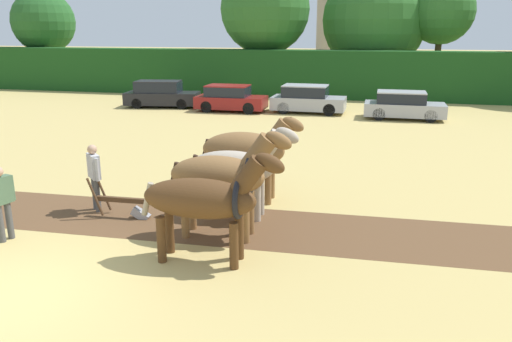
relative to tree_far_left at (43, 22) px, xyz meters
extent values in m
plane|color=tan|center=(20.89, -30.19, -5.09)|extent=(240.00, 240.00, 0.00)
cube|color=brown|center=(19.41, -26.27, -5.09)|extent=(27.15, 3.64, 0.01)
cube|color=#194719|center=(20.89, -2.30, -3.51)|extent=(67.12, 1.98, 3.18)
cylinder|color=brown|center=(0.00, 0.00, -3.22)|extent=(0.44, 0.44, 3.74)
sphere|color=#235623|center=(0.00, 0.00, 0.02)|extent=(4.98, 4.98, 4.98)
cylinder|color=#4C3823|center=(18.47, -0.12, -3.01)|extent=(0.44, 0.44, 4.18)
sphere|color=#2D6628|center=(18.47, -0.12, 0.85)|extent=(6.42, 6.42, 6.42)
cylinder|color=brown|center=(26.11, 2.17, -3.54)|extent=(0.44, 0.44, 3.10)
sphere|color=#2D6628|center=(26.11, 2.17, 0.09)|extent=(7.57, 7.57, 7.57)
cylinder|color=#4C3823|center=(30.63, 1.45, -2.85)|extent=(0.44, 0.44, 4.49)
sphere|color=#2D6628|center=(30.63, 1.45, 0.63)|extent=(4.50, 4.50, 4.50)
cylinder|color=gray|center=(19.13, 35.33, -0.42)|extent=(2.91, 2.91, 9.36)
ellipsoid|color=#513319|center=(23.55, -28.02, -3.78)|extent=(2.32, 0.93, 0.80)
cylinder|color=#513319|center=(24.28, -27.76, -4.61)|extent=(0.18, 0.18, 0.96)
cylinder|color=#513319|center=(24.30, -28.22, -4.61)|extent=(0.18, 0.18, 0.96)
cylinder|color=#513319|center=(22.80, -27.82, -4.61)|extent=(0.18, 0.18, 0.96)
cylinder|color=#513319|center=(22.82, -28.28, -4.61)|extent=(0.18, 0.18, 0.96)
cylinder|color=#513319|center=(24.52, -27.98, -3.29)|extent=(0.80, 0.41, 0.89)
ellipsoid|color=#513319|center=(24.95, -27.96, -2.99)|extent=(0.69, 0.29, 0.54)
cube|color=gray|center=(24.71, -27.97, -3.12)|extent=(0.43, 0.10, 0.58)
cylinder|color=gray|center=(22.46, -28.07, -3.86)|extent=(0.30, 0.13, 0.71)
torus|color=black|center=(24.35, -27.99, -3.71)|extent=(0.14, 0.83, 0.82)
ellipsoid|color=brown|center=(23.50, -26.74, -3.68)|extent=(2.16, 1.02, 0.89)
cylinder|color=brown|center=(24.18, -26.45, -4.59)|extent=(0.18, 0.18, 1.02)
cylinder|color=brown|center=(24.20, -26.97, -4.59)|extent=(0.18, 0.18, 1.02)
cylinder|color=brown|center=(22.80, -26.51, -4.59)|extent=(0.18, 0.18, 1.02)
cylinder|color=brown|center=(22.82, -27.02, -4.59)|extent=(0.18, 0.18, 1.02)
cylinder|color=brown|center=(24.40, -26.70, -3.16)|extent=(0.87, 0.45, 0.96)
ellipsoid|color=brown|center=(24.85, -26.68, -2.83)|extent=(0.69, 0.29, 0.54)
cube|color=black|center=(24.60, -26.69, -2.97)|extent=(0.46, 0.10, 0.61)
cylinder|color=black|center=(22.49, -26.78, -3.77)|extent=(0.30, 0.13, 0.71)
torus|color=black|center=(24.24, -26.71, -3.61)|extent=(0.15, 0.91, 0.90)
ellipsoid|color=#B2A38E|center=(23.44, -25.46, -3.83)|extent=(2.14, 0.93, 0.81)
cylinder|color=#B2A38E|center=(24.12, -25.19, -4.64)|extent=(0.18, 0.18, 0.90)
cylinder|color=#B2A38E|center=(24.14, -25.66, -4.64)|extent=(0.18, 0.18, 0.90)
cylinder|color=#B2A38E|center=(22.75, -25.25, -4.64)|extent=(0.18, 0.18, 0.90)
cylinder|color=#B2A38E|center=(22.77, -25.72, -4.64)|extent=(0.18, 0.18, 0.90)
cylinder|color=#B2A38E|center=(24.34, -25.42, -3.32)|extent=(0.84, 0.42, 0.95)
ellipsoid|color=#B2A38E|center=(24.80, -25.40, -2.99)|extent=(0.69, 0.29, 0.54)
cube|color=black|center=(24.54, -25.41, -3.14)|extent=(0.46, 0.10, 0.62)
cylinder|color=black|center=(22.44, -25.50, -3.92)|extent=(0.30, 0.13, 0.71)
torus|color=black|center=(24.18, -25.43, -3.77)|extent=(0.14, 0.83, 0.83)
ellipsoid|color=brown|center=(23.39, -24.17, -3.70)|extent=(2.29, 1.10, 0.96)
cylinder|color=brown|center=(24.11, -23.87, -4.61)|extent=(0.18, 0.18, 0.97)
cylinder|color=brown|center=(24.13, -24.42, -4.61)|extent=(0.18, 0.18, 0.97)
cylinder|color=brown|center=(22.65, -23.93, -4.61)|extent=(0.18, 0.18, 0.97)
cylinder|color=brown|center=(22.67, -24.48, -4.61)|extent=(0.18, 0.18, 0.97)
cylinder|color=brown|center=(24.34, -24.13, -3.22)|extent=(0.81, 0.49, 0.86)
ellipsoid|color=brown|center=(24.72, -24.12, -2.95)|extent=(0.69, 0.29, 0.54)
cube|color=black|center=(24.51, -24.13, -3.02)|extent=(0.39, 0.10, 0.51)
cylinder|color=black|center=(22.32, -24.22, -3.80)|extent=(0.30, 0.13, 0.71)
torus|color=black|center=(24.18, -24.14, -3.62)|extent=(0.15, 0.97, 0.97)
cube|color=#4C331E|center=(20.79, -26.21, -4.64)|extent=(1.27, 0.15, 0.12)
cube|color=#939399|center=(21.30, -26.19, -4.99)|extent=(0.49, 0.22, 0.39)
cylinder|color=#4C331E|center=(20.21, -26.03, -4.54)|extent=(0.40, 0.08, 0.96)
cylinder|color=#4C331E|center=(20.23, -26.43, -4.54)|extent=(0.40, 0.08, 0.96)
cylinder|color=#4C4C4C|center=(19.88, -25.87, -4.66)|extent=(0.14, 0.14, 0.88)
cylinder|color=#4C4C4C|center=(20.04, -26.03, -4.66)|extent=(0.14, 0.14, 0.88)
cube|color=#B7B7BC|center=(19.96, -25.95, -3.91)|extent=(0.51, 0.50, 0.62)
sphere|color=tan|center=(19.96, -25.95, -3.47)|extent=(0.24, 0.24, 0.24)
cylinder|color=#B7B7BC|center=(19.74, -25.74, -3.93)|extent=(0.09, 0.09, 0.58)
cylinder|color=#B7B7BC|center=(20.18, -26.15, -3.93)|extent=(0.09, 0.09, 0.58)
cylinder|color=#38332D|center=(23.52, -22.62, -4.70)|extent=(0.14, 0.14, 0.79)
cylinder|color=#38332D|center=(23.47, -22.82, -4.70)|extent=(0.14, 0.14, 0.79)
cube|color=#B7B7BC|center=(23.50, -22.72, -4.03)|extent=(0.31, 0.50, 0.56)
sphere|color=tan|center=(23.50, -22.72, -3.64)|extent=(0.21, 0.21, 0.21)
cylinder|color=#B7B7BC|center=(23.57, -22.45, -4.05)|extent=(0.09, 0.09, 0.53)
cylinder|color=#B7B7BC|center=(23.43, -22.98, -4.05)|extent=(0.09, 0.09, 0.53)
cylinder|color=#4C4C4C|center=(19.05, -28.01, -4.67)|extent=(0.14, 0.14, 0.85)
cylinder|color=#4C4C4C|center=(19.00, -28.23, -4.67)|extent=(0.14, 0.14, 0.85)
cube|color=#4C6B4C|center=(19.02, -28.12, -3.94)|extent=(0.31, 0.53, 0.60)
cylinder|color=#4C6B4C|center=(19.09, -27.83, -3.96)|extent=(0.09, 0.09, 0.57)
cube|color=black|center=(14.15, -8.90, -4.57)|extent=(4.56, 2.39, 0.72)
cube|color=black|center=(13.93, -8.93, -3.90)|extent=(2.82, 1.94, 0.62)
cube|color=black|center=(13.93, -8.93, -3.56)|extent=(2.82, 1.94, 0.06)
cylinder|color=black|center=(15.36, -7.94, -4.79)|extent=(0.63, 0.31, 0.60)
cylinder|color=black|center=(15.59, -9.43, -4.79)|extent=(0.63, 0.31, 0.60)
cylinder|color=black|center=(12.70, -8.37, -4.79)|extent=(0.63, 0.31, 0.60)
cylinder|color=black|center=(12.94, -9.86, -4.79)|extent=(0.63, 0.31, 0.60)
cube|color=maroon|center=(18.64, -9.46, -4.58)|extent=(3.96, 1.85, 0.68)
cube|color=black|center=(18.44, -9.46, -3.96)|extent=(2.38, 1.65, 0.56)
cube|color=maroon|center=(18.44, -9.46, -3.65)|extent=(2.38, 1.65, 0.06)
cylinder|color=black|center=(19.86, -8.65, -4.77)|extent=(0.65, 0.23, 0.65)
cylinder|color=black|center=(19.87, -10.24, -4.77)|extent=(0.65, 0.23, 0.65)
cylinder|color=black|center=(17.41, -8.67, -4.77)|extent=(0.65, 0.23, 0.65)
cylinder|color=black|center=(17.42, -10.26, -4.77)|extent=(0.65, 0.23, 0.65)
cube|color=#A8A8B2|center=(23.00, -8.92, -4.56)|extent=(4.10, 1.91, 0.71)
cube|color=black|center=(22.79, -8.91, -3.91)|extent=(2.47, 1.70, 0.58)
cube|color=#A8A8B2|center=(22.79, -8.91, -3.59)|extent=(2.47, 1.70, 0.06)
cylinder|color=black|center=(24.27, -8.13, -4.76)|extent=(0.66, 0.23, 0.66)
cylinder|color=black|center=(24.25, -9.75, -4.76)|extent=(0.66, 0.23, 0.66)
cylinder|color=black|center=(21.75, -8.09, -4.76)|extent=(0.66, 0.23, 0.66)
cylinder|color=black|center=(21.72, -9.71, -4.76)|extent=(0.66, 0.23, 0.66)
cube|color=#A8A8B2|center=(28.14, -9.77, -4.59)|extent=(4.08, 1.81, 0.66)
cube|color=black|center=(27.94, -9.77, -3.99)|extent=(2.45, 1.62, 0.53)
cube|color=#A8A8B2|center=(27.94, -9.77, -3.70)|extent=(2.45, 1.62, 0.06)
cylinder|color=black|center=(29.41, -9.00, -4.77)|extent=(0.64, 0.22, 0.64)
cylinder|color=black|center=(29.40, -10.57, -4.77)|extent=(0.64, 0.22, 0.64)
cylinder|color=black|center=(26.89, -8.98, -4.77)|extent=(0.64, 0.22, 0.64)
cylinder|color=black|center=(26.88, -10.55, -4.77)|extent=(0.64, 0.22, 0.64)
camera|label=1|loc=(26.85, -36.73, -0.59)|focal=35.00mm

